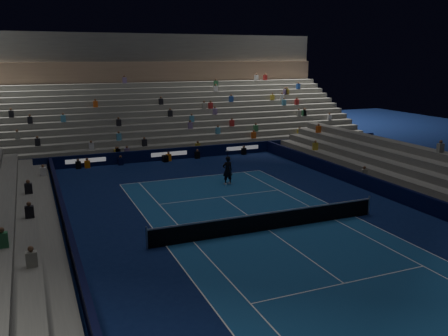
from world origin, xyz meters
name	(u,v)px	position (x,y,z in m)	size (l,w,h in m)	color
ground	(268,230)	(0.00, 0.00, 0.00)	(90.00, 90.00, 0.00)	#0B1846
court_surface	(268,230)	(0.00, 0.00, 0.01)	(10.97, 23.77, 0.01)	navy
sponsor_barrier_far	(169,154)	(0.00, 18.50, 0.50)	(44.00, 0.25, 1.00)	black
sponsor_barrier_east	(414,200)	(9.70, 0.00, 0.50)	(0.25, 37.00, 1.00)	black
sponsor_barrier_west	(73,250)	(-9.70, 0.00, 0.50)	(0.25, 37.00, 1.00)	black
grandstand_main	(143,110)	(0.00, 27.90, 3.38)	(44.00, 15.20, 11.20)	slate
tennis_net	(269,221)	(0.00, 0.00, 0.50)	(12.90, 0.10, 1.10)	#B2B2B7
tennis_player	(228,170)	(1.56, 9.10, 1.01)	(0.74, 0.48, 2.02)	black
broadcast_camera	(165,158)	(-0.52, 17.81, 0.29)	(0.47, 0.89, 0.57)	black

